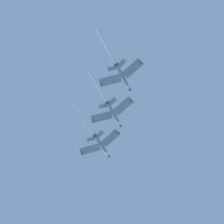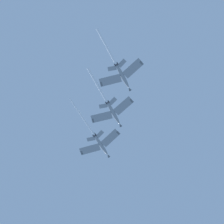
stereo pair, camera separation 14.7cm
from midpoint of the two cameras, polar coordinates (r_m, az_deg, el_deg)
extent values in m
ellipsoid|color=gray|center=(169.49, -1.69, -4.97)|extent=(10.73, 8.11, 4.42)
cone|color=#595E60|center=(172.77, -0.60, -6.59)|extent=(2.21, 2.04, 1.57)
ellipsoid|color=black|center=(171.01, -1.37, -5.39)|extent=(2.98, 2.49, 1.59)
cube|color=gray|center=(169.99, -3.38, -5.63)|extent=(6.48, 9.67, 1.13)
cube|color=#595E60|center=(170.82, -4.62, -6.18)|extent=(1.90, 1.28, 0.58)
cube|color=gray|center=(168.21, -0.26, -3.94)|extent=(9.09, 8.59, 1.13)
cube|color=#595E60|center=(167.66, 0.91, -3.17)|extent=(1.69, 1.79, 0.58)
cube|color=gray|center=(167.57, -3.21, -4.09)|extent=(2.74, 3.96, 0.62)
cube|color=gray|center=(166.80, -1.86, -3.35)|extent=(3.94, 3.60, 0.62)
cube|color=#595E60|center=(168.49, -2.54, -3.54)|extent=(2.60, 1.88, 3.33)
cylinder|color=#38383D|center=(166.80, -2.80, -3.60)|extent=(1.42, 1.33, 1.03)
cylinder|color=#38383D|center=(166.65, -2.54, -3.46)|extent=(1.42, 1.33, 1.03)
cylinder|color=white|center=(162.27, -4.52, -0.76)|extent=(17.00, 12.07, 6.05)
ellipsoid|color=gray|center=(163.20, 0.17, -0.13)|extent=(10.96, 7.81, 4.13)
cone|color=#595E60|center=(166.04, 1.21, -1.97)|extent=(2.19, 2.00, 1.54)
ellipsoid|color=black|center=(164.61, 0.48, -0.62)|extent=(3.01, 2.42, 1.53)
cube|color=gray|center=(163.36, -1.60, -0.76)|extent=(6.24, 9.66, 1.04)
cube|color=#595E60|center=(163.91, -2.92, -1.31)|extent=(1.91, 1.23, 0.54)
cube|color=gray|center=(162.38, 1.71, 0.93)|extent=(8.98, 8.76, 1.04)
cube|color=#595E60|center=(162.17, 2.94, 1.69)|extent=(1.73, 1.77, 0.54)
cube|color=gray|center=(161.45, -1.34, 0.92)|extent=(2.64, 3.93, 0.58)
cube|color=gray|center=(161.03, 0.09, 1.66)|extent=(3.92, 3.67, 0.58)
cube|color=#595E60|center=(162.59, -0.64, 1.42)|extent=(2.61, 1.76, 3.28)
cylinder|color=#38383D|center=(160.87, -0.89, 1.43)|extent=(1.41, 1.30, 1.01)
cylinder|color=#38383D|center=(160.79, -0.61, 1.58)|extent=(1.41, 1.30, 1.01)
cylinder|color=white|center=(157.74, -2.20, 4.06)|extent=(14.78, 10.00, 5.05)
ellipsoid|color=gray|center=(157.69, 1.56, 5.48)|extent=(10.89, 7.87, 4.35)
cone|color=#595E60|center=(160.20, 2.63, 3.50)|extent=(2.21, 2.02, 1.57)
ellipsoid|color=black|center=(159.01, 1.87, 4.92)|extent=(3.01, 2.44, 1.58)
cube|color=gray|center=(157.54, -0.27, 4.80)|extent=(6.28, 9.66, 1.11)
cube|color=#595E60|center=(157.85, -1.64, 4.21)|extent=(1.90, 1.24, 0.57)
cube|color=gray|center=(157.26, 3.16, 6.60)|extent=(9.00, 8.72, 1.11)
cube|color=#595E60|center=(157.34, 4.44, 7.39)|extent=(1.72, 1.77, 0.57)
cube|color=gray|center=(156.05, 0.00, 6.59)|extent=(2.66, 3.94, 0.61)
cube|color=gray|center=(155.93, 1.49, 7.38)|extent=(3.92, 3.65, 0.61)
cube|color=#595E60|center=(157.36, 0.71, 7.08)|extent=(2.64, 1.81, 3.32)
cylinder|color=#38383D|center=(155.63, 0.47, 7.14)|extent=(1.42, 1.31, 1.03)
cylinder|color=#38383D|center=(155.61, 0.76, 7.30)|extent=(1.42, 1.31, 1.03)
cylinder|color=white|center=(153.09, -0.83, 9.85)|extent=(14.10, 9.65, 5.12)
camera|label=1|loc=(0.07, 89.97, -0.12)|focal=60.61mm
camera|label=2|loc=(0.07, -90.03, 0.12)|focal=60.61mm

